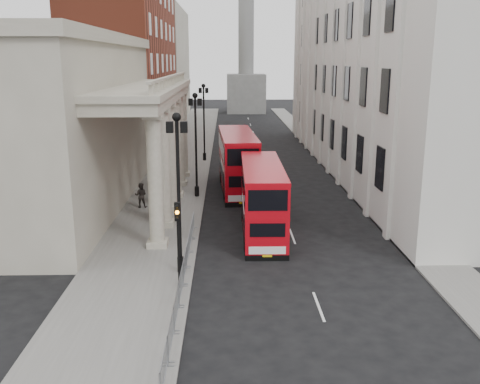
{
  "coord_description": "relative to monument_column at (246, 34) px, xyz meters",
  "views": [
    {
      "loc": [
        1.84,
        -22.3,
        10.95
      ],
      "look_at": [
        2.65,
        9.69,
        3.0
      ],
      "focal_mm": 40.0,
      "sensor_mm": 36.0,
      "label": 1
    }
  ],
  "objects": [
    {
      "name": "portico_building",
      "position": [
        -16.5,
        -74.0,
        -9.98
      ],
      "size": [
        9.0,
        28.0,
        12.0
      ],
      "primitive_type": "cube",
      "color": "gray",
      "rests_on": "ground"
    },
    {
      "name": "sidewalk_west",
      "position": [
        -9.0,
        -62.0,
        -15.92
      ],
      "size": [
        6.0,
        140.0,
        0.12
      ],
      "primitive_type": "cube",
      "color": "slate",
      "rests_on": "ground"
    },
    {
      "name": "pedestrian_a",
      "position": [
        -8.83,
        -78.51,
        -14.95
      ],
      "size": [
        0.67,
        0.44,
        1.83
      ],
      "primitive_type": "imported",
      "rotation": [
        0.0,
        0.0,
        0.01
      ],
      "color": "black",
      "rests_on": "sidewalk_west"
    },
    {
      "name": "east_building",
      "position": [
        10.0,
        -60.0,
        -3.48
      ],
      "size": [
        8.0,
        55.0,
        25.0
      ],
      "primitive_type": "cube",
      "color": "beige",
      "rests_on": "ground"
    },
    {
      "name": "sidewalk_east",
      "position": [
        7.5,
        -62.0,
        -15.92
      ],
      "size": [
        3.0,
        140.0,
        0.12
      ],
      "primitive_type": "cube",
      "color": "slate",
      "rests_on": "ground"
    },
    {
      "name": "bus_near",
      "position": [
        -1.89,
        -81.18,
        -13.65
      ],
      "size": [
        2.59,
        10.37,
        4.47
      ],
      "rotation": [
        0.0,
        0.0,
        -0.01
      ],
      "color": "#B40812",
      "rests_on": "ground"
    },
    {
      "name": "lamp_post_north",
      "position": [
        -6.6,
        -56.0,
        -11.07
      ],
      "size": [
        1.05,
        0.44,
        8.32
      ],
      "color": "black",
      "rests_on": "sidewalk_west"
    },
    {
      "name": "west_building_far",
      "position": [
        -16.5,
        -12.0,
        -5.98
      ],
      "size": [
        9.0,
        30.0,
        20.0
      ],
      "primitive_type": "cube",
      "color": "gray",
      "rests_on": "ground"
    },
    {
      "name": "lamp_post_south",
      "position": [
        -6.6,
        -88.0,
        -11.07
      ],
      "size": [
        1.05,
        0.44,
        8.32
      ],
      "color": "black",
      "rests_on": "sidewalk_west"
    },
    {
      "name": "crowd_barriers",
      "position": [
        -6.35,
        -89.78,
        -15.31
      ],
      "size": [
        0.5,
        18.75,
        1.1
      ],
      "color": "gray",
      "rests_on": "sidewalk_west"
    },
    {
      "name": "pedestrian_b",
      "position": [
        -10.61,
        -75.33,
        -14.92
      ],
      "size": [
        0.92,
        0.72,
        1.88
      ],
      "primitive_type": "imported",
      "rotation": [
        0.0,
        0.0,
        3.13
      ],
      "color": "black",
      "rests_on": "sidewalk_west"
    },
    {
      "name": "kerb",
      "position": [
        -6.05,
        -62.0,
        -15.91
      ],
      "size": [
        0.2,
        140.0,
        0.14
      ],
      "primitive_type": "cube",
      "color": "slate",
      "rests_on": "ground"
    },
    {
      "name": "bus_far",
      "position": [
        -3.23,
        -69.41,
        -13.41
      ],
      "size": [
        3.34,
        11.54,
        4.93
      ],
      "rotation": [
        0.0,
        0.0,
        0.05
      ],
      "color": "#B60812",
      "rests_on": "ground"
    },
    {
      "name": "lamp_post_mid",
      "position": [
        -6.6,
        -72.0,
        -11.07
      ],
      "size": [
        1.05,
        0.44,
        8.32
      ],
      "color": "black",
      "rests_on": "sidewalk_west"
    },
    {
      "name": "brick_building",
      "position": [
        -16.5,
        -44.0,
        -4.98
      ],
      "size": [
        9.0,
        32.0,
        22.0
      ],
      "primitive_type": "cube",
      "color": "maroon",
      "rests_on": "ground"
    },
    {
      "name": "monument_column",
      "position": [
        0.0,
        0.0,
        0.0
      ],
      "size": [
        8.0,
        8.0,
        54.2
      ],
      "color": "#60605E",
      "rests_on": "ground"
    },
    {
      "name": "ground",
      "position": [
        -6.0,
        -92.0,
        -15.98
      ],
      "size": [
        260.0,
        260.0,
        0.0
      ],
      "primitive_type": "plane",
      "color": "black",
      "rests_on": "ground"
    },
    {
      "name": "pedestrian_c",
      "position": [
        -9.81,
        -71.37,
        -14.99
      ],
      "size": [
        0.93,
        0.68,
        1.75
      ],
      "primitive_type": "imported",
      "rotation": [
        0.0,
        0.0,
        6.43
      ],
      "color": "black",
      "rests_on": "sidewalk_west"
    },
    {
      "name": "traffic_light",
      "position": [
        -6.5,
        -90.02,
        -12.88
      ],
      "size": [
        0.28,
        0.33,
        4.3
      ],
      "color": "black",
      "rests_on": "sidewalk_west"
    }
  ]
}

